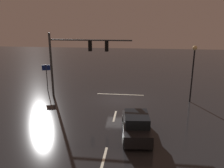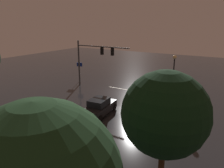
% 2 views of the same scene
% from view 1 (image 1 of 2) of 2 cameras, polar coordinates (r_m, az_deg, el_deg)
% --- Properties ---
extents(ground_plane, '(80.00, 80.00, 0.00)m').
position_cam_1_polar(ground_plane, '(23.36, 1.71, -3.92)').
color(ground_plane, '#232326').
extents(traffic_signal_assembly, '(8.28, 0.47, 6.53)m').
position_cam_1_polar(traffic_signal_assembly, '(23.48, -8.74, 7.51)').
color(traffic_signal_assembly, '#383A3D').
rests_on(traffic_signal_assembly, ground_plane).
extents(lane_dash_far, '(0.16, 2.20, 0.01)m').
position_cam_1_polar(lane_dash_far, '(19.67, 0.68, -7.89)').
color(lane_dash_far, beige).
rests_on(lane_dash_far, ground_plane).
extents(lane_dash_mid, '(0.16, 2.20, 0.01)m').
position_cam_1_polar(lane_dash_mid, '(14.44, -1.93, -17.58)').
color(lane_dash_mid, beige).
rests_on(lane_dash_mid, ground_plane).
extents(stop_bar, '(5.00, 0.16, 0.01)m').
position_cam_1_polar(stop_bar, '(24.97, 2.06, -2.57)').
color(stop_bar, beige).
rests_on(stop_bar, ground_plane).
extents(car_approaching, '(2.25, 4.49, 1.70)m').
position_cam_1_polar(car_approaching, '(16.38, 5.97, -10.09)').
color(car_approaching, black).
rests_on(car_approaching, ground_plane).
extents(street_lamp_left_kerb, '(0.44, 0.44, 5.49)m').
position_cam_1_polar(street_lamp_left_kerb, '(23.15, 19.37, 4.75)').
color(street_lamp_left_kerb, black).
rests_on(street_lamp_left_kerb, ground_plane).
extents(route_sign, '(0.88, 0.31, 3.00)m').
position_cam_1_polar(route_sign, '(26.72, -15.81, 2.86)').
color(route_sign, '#383A3D').
rests_on(route_sign, ground_plane).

